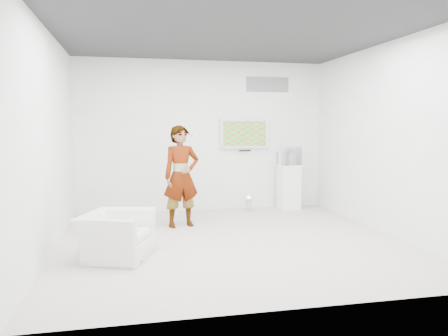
{
  "coord_description": "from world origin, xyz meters",
  "views": [
    {
      "loc": [
        -1.44,
        -6.19,
        1.7
      ],
      "look_at": [
        0.03,
        0.6,
        1.03
      ],
      "focal_mm": 35.0,
      "sensor_mm": 36.0,
      "label": 1
    }
  ],
  "objects_px": {
    "pedestal": "(289,187)",
    "person": "(181,176)",
    "armchair": "(116,235)",
    "tv": "(244,133)",
    "floor_uplight": "(249,204)"
  },
  "relations": [
    {
      "from": "person",
      "to": "floor_uplight",
      "type": "height_order",
      "value": "person"
    },
    {
      "from": "person",
      "to": "armchair",
      "type": "relative_size",
      "value": 1.88
    },
    {
      "from": "tv",
      "to": "pedestal",
      "type": "distance_m",
      "value": 1.43
    },
    {
      "from": "person",
      "to": "floor_uplight",
      "type": "distance_m",
      "value": 1.94
    },
    {
      "from": "person",
      "to": "pedestal",
      "type": "bearing_deg",
      "value": 12.66
    },
    {
      "from": "tv",
      "to": "floor_uplight",
      "type": "relative_size",
      "value": 3.45
    },
    {
      "from": "tv",
      "to": "floor_uplight",
      "type": "xyz_separation_m",
      "value": [
        0.02,
        -0.31,
        -1.41
      ]
    },
    {
      "from": "person",
      "to": "pedestal",
      "type": "xyz_separation_m",
      "value": [
        2.34,
        1.12,
        -0.4
      ]
    },
    {
      "from": "tv",
      "to": "person",
      "type": "xyz_separation_m",
      "value": [
        -1.45,
        -1.35,
        -0.69
      ]
    },
    {
      "from": "pedestal",
      "to": "person",
      "type": "bearing_deg",
      "value": -154.35
    },
    {
      "from": "person",
      "to": "floor_uplight",
      "type": "relative_size",
      "value": 5.91
    },
    {
      "from": "person",
      "to": "armchair",
      "type": "height_order",
      "value": "person"
    },
    {
      "from": "person",
      "to": "armchair",
      "type": "xyz_separation_m",
      "value": [
        -1.03,
        -1.61,
        -0.56
      ]
    },
    {
      "from": "pedestal",
      "to": "armchair",
      "type": "bearing_deg",
      "value": -141.01
    },
    {
      "from": "armchair",
      "to": "pedestal",
      "type": "height_order",
      "value": "pedestal"
    }
  ]
}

